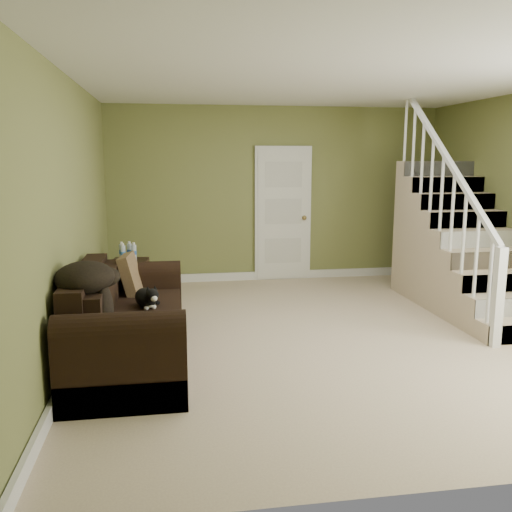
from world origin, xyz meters
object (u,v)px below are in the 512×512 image
object	(u,v)px
sofa	(125,327)
banana	(148,328)
cat	(146,298)
side_table	(130,279)

from	to	relation	value
sofa	banana	xyz separation A→B (m)	(0.23, -0.59, 0.16)
cat	banana	world-z (taller)	cat
cat	sofa	bearing A→B (deg)	-166.88
side_table	cat	distance (m)	2.13
sofa	banana	size ratio (longest dim) A/B	12.89
sofa	banana	world-z (taller)	sofa
sofa	banana	bearing A→B (deg)	-68.93
side_table	banana	bearing A→B (deg)	-83.14
sofa	side_table	world-z (taller)	sofa
side_table	banana	world-z (taller)	side_table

